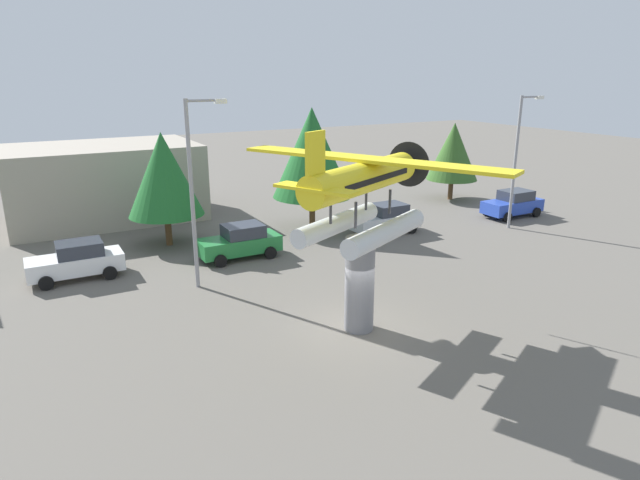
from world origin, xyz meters
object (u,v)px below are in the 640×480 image
(car_far_silver, at_px, (386,219))
(tree_east, at_px, (164,174))
(floatplane_monument, at_px, (363,191))
(streetlight_secondary, at_px, (518,153))
(tree_center_back, at_px, (312,153))
(streetlight_primary, at_px, (195,182))
(car_near_white, at_px, (76,260))
(tree_far_east, at_px, (453,152))
(storefront_building, at_px, (104,182))
(display_pedestal, at_px, (359,284))
(car_mid_green, at_px, (240,241))
(car_distant_blue, at_px, (513,204))

(car_far_silver, height_order, tree_east, tree_east)
(floatplane_monument, xyz_separation_m, streetlight_secondary, (15.91, 7.26, -0.64))
(tree_center_back, bearing_deg, streetlight_primary, -146.66)
(car_far_silver, distance_m, tree_east, 13.02)
(car_far_silver, bearing_deg, car_near_white, -2.45)
(streetlight_secondary, bearing_deg, tree_far_east, 75.01)
(streetlight_primary, bearing_deg, floatplane_monument, -60.69)
(floatplane_monument, distance_m, storefront_building, 22.85)
(display_pedestal, bearing_deg, streetlight_secondary, 24.53)
(streetlight_primary, xyz_separation_m, tree_center_back, (8.78, 5.78, -0.05))
(streetlight_primary, bearing_deg, car_mid_green, 44.11)
(car_distant_blue, relative_size, tree_center_back, 0.57)
(floatplane_monument, height_order, car_near_white, floatplane_monument)
(car_far_silver, relative_size, storefront_building, 0.36)
(display_pedestal, distance_m, tree_east, 14.64)
(streetlight_secondary, bearing_deg, tree_center_back, 153.35)
(car_near_white, height_order, tree_east, tree_east)
(display_pedestal, bearing_deg, streetlight_primary, 118.38)
(car_mid_green, height_order, streetlight_primary, streetlight_primary)
(car_far_silver, height_order, tree_center_back, tree_center_back)
(floatplane_monument, xyz_separation_m, tree_east, (-3.66, 13.98, -1.28))
(display_pedestal, distance_m, car_far_silver, 13.26)
(streetlight_primary, xyz_separation_m, streetlight_secondary, (19.87, 0.21, -0.14))
(floatplane_monument, distance_m, tree_center_back, 13.71)
(storefront_building, height_order, tree_far_east, tree_far_east)
(tree_east, relative_size, tree_center_back, 0.85)
(streetlight_secondary, height_order, storefront_building, streetlight_secondary)
(tree_center_back, bearing_deg, car_far_silver, -37.65)
(tree_east, bearing_deg, streetlight_secondary, -18.96)
(tree_east, distance_m, tree_center_back, 8.59)
(car_near_white, bearing_deg, display_pedestal, 128.41)
(tree_east, bearing_deg, car_distant_blue, -12.48)
(car_far_silver, relative_size, streetlight_primary, 0.51)
(streetlight_secondary, xyz_separation_m, tree_far_east, (2.12, 7.92, -1.00))
(car_mid_green, bearing_deg, car_distant_blue, 177.66)
(car_mid_green, distance_m, streetlight_secondary, 17.50)
(streetlight_primary, bearing_deg, storefront_building, 96.62)
(car_near_white, distance_m, car_far_silver, 17.13)
(storefront_building, bearing_deg, tree_center_back, -40.95)
(display_pedestal, xyz_separation_m, storefront_building, (-5.57, 22.00, 0.61))
(display_pedestal, xyz_separation_m, tree_far_east, (18.15, 15.23, 1.83))
(display_pedestal, relative_size, storefront_building, 0.31)
(floatplane_monument, xyz_separation_m, car_near_white, (-8.74, 10.82, -4.39))
(floatplane_monument, bearing_deg, car_mid_green, 69.42)
(tree_east, relative_size, tree_far_east, 1.09)
(car_near_white, bearing_deg, car_far_silver, 177.55)
(car_mid_green, bearing_deg, car_near_white, -6.44)
(tree_east, height_order, tree_far_east, tree_east)
(tree_east, bearing_deg, storefront_building, 104.30)
(floatplane_monument, distance_m, car_near_white, 14.58)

